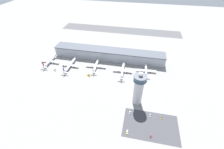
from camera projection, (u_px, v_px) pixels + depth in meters
The scene contains 18 objects.
ground_plane at pixel (99, 82), 234.84m from camera, with size 1000.00×1000.00×0.00m, color gray.
terminal_building at pixel (109, 54), 282.01m from camera, with size 205.93×25.00×19.19m.
runway_strip at pixel (120, 30), 394.57m from camera, with size 308.90×44.00×0.01m, color #515154.
control_tower at pixel (139, 88), 188.13m from camera, with size 16.43×16.43×50.92m.
parking_lot_surface at pixel (151, 126), 175.56m from camera, with size 64.00×40.00×0.01m, color #424247.
airplane_gate_alpha at pixel (50, 61), 273.20m from camera, with size 34.97×39.56×14.01m.
airplane_gate_bravo at pixel (70, 65), 263.71m from camera, with size 30.88×45.37×13.68m.
airplane_gate_charlie at pixel (96, 66), 262.14m from camera, with size 35.54×39.66×12.37m.
airplane_gate_delta at pixel (123, 70), 251.39m from camera, with size 32.44×44.52×12.64m.
airplane_gate_echo at pixel (146, 70), 251.88m from camera, with size 33.98×32.49×12.38m.
service_truck_catering at pixel (89, 75), 246.77m from camera, with size 8.00×6.88×2.46m.
service_truck_fuel at pixel (46, 65), 270.55m from camera, with size 7.17×5.60×2.71m.
service_truck_baggage at pixel (55, 70), 258.00m from camera, with size 6.24×4.94×2.57m.
car_blue_compact at pixel (150, 116), 185.83m from camera, with size 1.98×4.69×1.43m.
car_green_van at pixel (151, 136), 165.23m from camera, with size 1.89×4.68×1.56m.
car_black_suv at pixel (161, 118), 183.58m from camera, with size 1.75×4.12×1.42m.
car_red_hatchback at pixel (127, 132), 168.92m from camera, with size 1.93×4.82×1.40m.
car_grey_coupe at pixel (130, 113), 189.27m from camera, with size 2.02×4.35×1.54m.
Camera 1 is at (54.83, -167.17, 157.37)m, focal length 24.00 mm.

